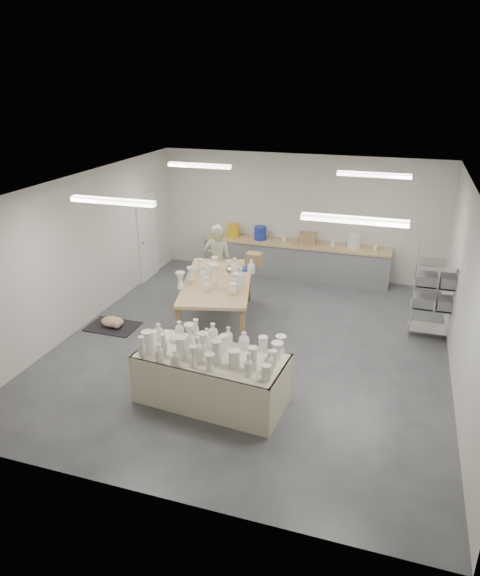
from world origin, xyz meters
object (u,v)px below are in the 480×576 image
(drying_table, at_px, (212,375))
(potter, at_px, (218,262))
(work_table, at_px, (220,279))
(red_stool, at_px, (222,280))

(drying_table, height_order, potter, potter)
(drying_table, relative_size, work_table, 0.84)
(drying_table, xyz_separation_m, red_stool, (-1.28, 4.07, -0.13))
(work_table, distance_m, red_stool, 1.69)
(work_table, xyz_separation_m, potter, (-0.50, 1.20, -0.11))
(potter, relative_size, red_stool, 4.47)
(work_table, bearing_deg, potter, 98.31)
(potter, bearing_deg, drying_table, 103.95)
(drying_table, xyz_separation_m, work_table, (-0.78, 2.60, 0.52))
(work_table, height_order, red_stool, work_table)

